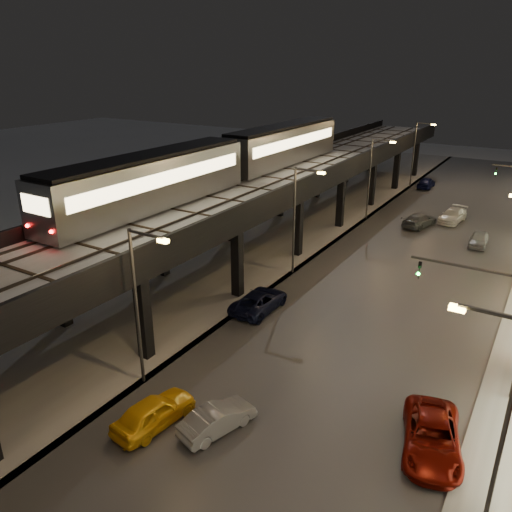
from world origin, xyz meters
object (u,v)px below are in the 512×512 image
Objects in this scene: car_taxi at (154,413)px; car_onc_red at (479,240)px; car_far_white at (426,183)px; car_onc_dark at (432,438)px; subway_train at (229,159)px; car_mid_silver at (259,302)px; car_onc_white at (453,216)px; car_mid_dark at (419,221)px; car_near_white at (217,420)px.

car_onc_red is (9.30, 35.50, -0.10)m from car_taxi.
car_onc_dark is at bearing 103.62° from car_far_white.
car_far_white is (9.88, 34.28, -7.80)m from subway_train.
car_onc_red is (11.17, 22.46, -0.06)m from car_mid_silver.
car_onc_white is (16.35, 19.65, -7.84)m from subway_train.
car_onc_red is at bearing -54.23° from car_onc_white.
car_onc_white is (2.70, 3.68, -0.00)m from car_mid_dark.
car_taxi is 42.65m from car_onc_white.
car_onc_white is at bearing 50.23° from subway_train.
car_mid_silver is (-4.73, 11.75, 0.06)m from car_near_white.
subway_train is at bearing 73.53° from car_far_white.
car_mid_silver is (-1.87, 13.05, -0.04)m from car_taxi.
car_taxi is at bearing 98.70° from car_mid_silver.
car_taxi is 56.93m from car_far_white.
car_far_white is at bearing 73.92° from subway_train.
subway_train reaches higher than car_near_white.
subway_train is 8.03× the size of car_onc_white.
car_onc_red is at bearing 115.11° from car_far_white.
car_far_white is (-3.78, 55.63, 0.10)m from car_near_white.
car_near_white is 0.80× the size of car_mid_dark.
car_mid_dark is at bearing -119.45° from car_onc_white.
car_onc_dark is (9.12, -33.31, 0.03)m from car_mid_dark.
car_mid_dark is at bearing 101.22° from car_far_white.
subway_train is 26.27m from car_taxi.
car_onc_dark is at bearing 151.28° from car_mid_silver.
car_mid_dark reaches higher than car_mid_silver.
car_far_white is 1.14× the size of car_onc_red.
car_mid_silver is 1.17× the size of car_far_white.
car_far_white is 53.21m from car_onc_dark.
car_far_white is (-0.92, 56.92, -0.00)m from car_taxi.
car_taxi is 13.18m from car_mid_silver.
car_onc_red is at bearing 32.62° from subway_train.
car_taxi is 1.15× the size of car_onc_red.
subway_train is at bearing 128.11° from car_onc_dark.
car_onc_dark is (22.77, -17.35, -7.80)m from subway_train.
car_mid_silver is (8.93, -9.59, -7.84)m from subway_train.
car_far_white is (-3.77, 18.32, 0.03)m from car_mid_dark.
car_onc_white is (7.42, 29.24, 0.00)m from car_mid_silver.
subway_train reaches higher than car_far_white.
car_mid_silver is at bearing -74.86° from car_taxi.
car_mid_silver is 1.34× the size of car_onc_red.
car_onc_dark is 1.40× the size of car_onc_red.
car_near_white is at bearing -148.69° from car_taxi.
car_mid_dark is 18.71m from car_far_white.
car_near_white is 41.08m from car_onc_white.
car_near_white is 0.77× the size of car_mid_silver.
car_taxi is at bearing -64.49° from subway_train.
car_taxi is 38.71m from car_mid_dark.
car_onc_red reaches higher than car_near_white.
car_near_white is at bearing -86.94° from car_onc_white.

